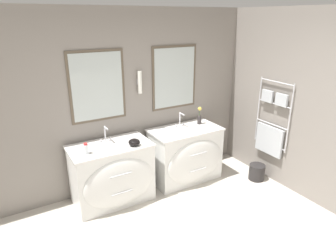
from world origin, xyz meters
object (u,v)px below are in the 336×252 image
at_px(vanity_right, 186,155).
at_px(flower_vase, 199,117).
at_px(toiletry_bottle, 86,149).
at_px(vanity_left, 113,174).
at_px(amenity_bowl, 134,142).
at_px(waste_bin, 257,172).

relative_size(vanity_right, flower_vase, 3.86).
bearing_deg(vanity_right, toiletry_bottle, -177.77).
relative_size(vanity_left, amenity_bowl, 6.94).
relative_size(toiletry_bottle, amenity_bowl, 0.92).
distance_m(vanity_left, amenity_bowl, 0.56).
xyz_separation_m(vanity_right, toiletry_bottle, (-1.56, -0.06, 0.49)).
bearing_deg(flower_vase, vanity_right, -159.19).
height_order(vanity_left, flower_vase, flower_vase).
xyz_separation_m(toiletry_bottle, waste_bin, (2.53, -0.53, -0.78)).
height_order(vanity_left, amenity_bowl, amenity_bowl).
relative_size(toiletry_bottle, flower_vase, 0.51).
bearing_deg(flower_vase, waste_bin, -47.36).
distance_m(toiletry_bottle, flower_vase, 1.89).
xyz_separation_m(flower_vase, waste_bin, (0.65, -0.71, -0.83)).
bearing_deg(vanity_left, toiletry_bottle, -170.02).
xyz_separation_m(vanity_right, waste_bin, (0.97, -0.59, -0.30)).
xyz_separation_m(vanity_left, waste_bin, (2.19, -0.59, -0.30)).
bearing_deg(flower_vase, vanity_left, -175.45).
bearing_deg(vanity_left, amenity_bowl, -25.20).
xyz_separation_m(vanity_right, flower_vase, (0.32, 0.12, 0.54)).
bearing_deg(waste_bin, flower_vase, 132.64).
bearing_deg(vanity_left, waste_bin, -14.99).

